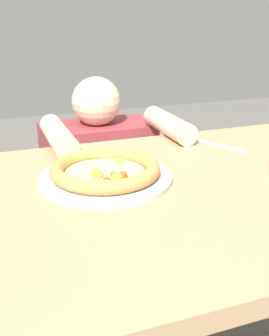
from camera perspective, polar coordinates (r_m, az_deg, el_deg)
The scene contains 4 objects.
dining_table at distance 1.04m, azimuth 5.35°, elevation -8.09°, with size 1.37×0.83×0.75m.
pizza_far at distance 1.02m, azimuth -4.03°, elevation -0.58°, with size 0.33×0.33×0.05m.
fork at distance 1.32m, azimuth 11.52°, elevation 3.09°, with size 0.10×0.19×0.00m.
diner_seated at distance 1.67m, azimuth -4.71°, elevation -5.53°, with size 0.44×0.53×0.92m.
Camera 1 is at (-0.41, -0.82, 1.14)m, focal length 44.60 mm.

